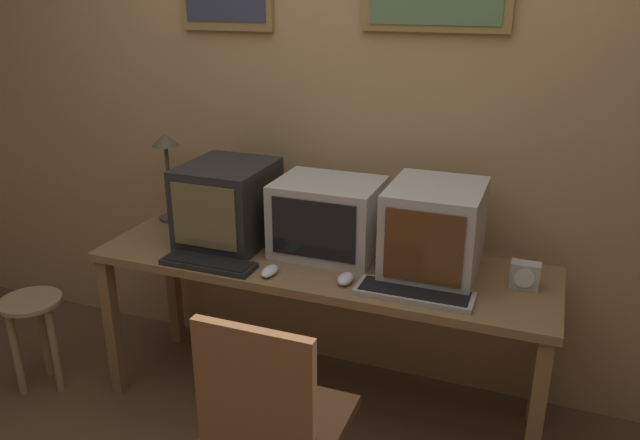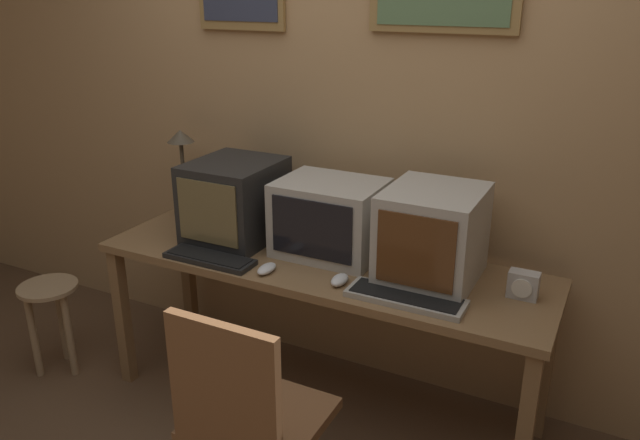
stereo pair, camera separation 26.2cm
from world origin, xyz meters
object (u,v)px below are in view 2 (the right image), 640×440
(side_stool, at_px, (51,310))
(mouse_far_corner, at_px, (340,280))
(keyboard_main, at_px, (210,258))
(desk_lamp, at_px, (182,153))
(mouse_near_keyboard, at_px, (267,269))
(monitor_right, at_px, (432,235))
(desk_clock, at_px, (523,285))
(monitor_center, at_px, (331,218))
(keyboard_side, at_px, (406,298))
(monitor_left, at_px, (235,200))

(side_stool, bearing_deg, mouse_far_corner, 6.86)
(keyboard_main, height_order, desk_lamp, desk_lamp)
(keyboard_main, relative_size, mouse_near_keyboard, 3.67)
(monitor_right, height_order, desk_clock, monitor_right)
(keyboard_main, bearing_deg, monitor_center, 37.03)
(mouse_far_corner, bearing_deg, monitor_right, 36.73)
(keyboard_main, distance_m, keyboard_side, 0.88)
(keyboard_main, xyz_separation_m, mouse_near_keyboard, (0.28, 0.01, 0.00))
(mouse_far_corner, height_order, side_stool, mouse_far_corner)
(monitor_right, xyz_separation_m, desk_lamp, (-1.36, 0.15, 0.14))
(monitor_center, bearing_deg, desk_lamp, 173.01)
(keyboard_side, bearing_deg, mouse_near_keyboard, -177.53)
(keyboard_side, relative_size, mouse_far_corner, 4.34)
(mouse_near_keyboard, relative_size, side_stool, 0.23)
(keyboard_main, distance_m, mouse_near_keyboard, 0.28)
(monitor_center, bearing_deg, desk_clock, -3.48)
(keyboard_side, xyz_separation_m, mouse_far_corner, (-0.28, 0.01, 0.01))
(keyboard_side, distance_m, mouse_near_keyboard, 0.60)
(desk_clock, bearing_deg, side_stool, -169.64)
(monitor_left, relative_size, monitor_center, 0.95)
(monitor_center, xyz_separation_m, desk_lamp, (-0.89, 0.11, 0.16))
(monitor_center, bearing_deg, keyboard_main, -142.97)
(monitor_left, xyz_separation_m, mouse_far_corner, (0.64, -0.23, -0.16))
(monitor_center, bearing_deg, mouse_far_corner, -57.30)
(side_stool, bearing_deg, keyboard_side, 5.39)
(keyboard_side, bearing_deg, desk_lamp, 163.86)
(monitor_center, height_order, keyboard_side, monitor_center)
(desk_lamp, bearing_deg, side_stool, -128.52)
(monitor_right, distance_m, keyboard_side, 0.29)
(mouse_far_corner, bearing_deg, mouse_near_keyboard, -173.08)
(monitor_left, relative_size, keyboard_main, 1.04)
(desk_clock, height_order, side_stool, desk_clock)
(monitor_right, height_order, mouse_far_corner, monitor_right)
(monitor_left, bearing_deg, keyboard_side, -14.44)
(mouse_far_corner, relative_size, desk_lamp, 0.24)
(monitor_center, distance_m, desk_clock, 0.84)
(monitor_left, bearing_deg, monitor_center, 4.91)
(monitor_right, xyz_separation_m, mouse_far_corner, (-0.30, -0.22, -0.17))
(monitor_center, height_order, desk_clock, monitor_center)
(desk_lamp, bearing_deg, mouse_near_keyboard, -29.09)
(mouse_near_keyboard, xyz_separation_m, mouse_far_corner, (0.32, 0.04, 0.00))
(desk_clock, relative_size, side_stool, 0.24)
(monitor_center, xyz_separation_m, keyboard_main, (-0.42, -0.32, -0.15))
(monitor_left, height_order, mouse_far_corner, monitor_left)
(mouse_near_keyboard, relative_size, desk_lamp, 0.25)
(desk_clock, bearing_deg, keyboard_side, -149.36)
(monitor_left, height_order, desk_lamp, desk_lamp)
(monitor_center, relative_size, keyboard_side, 0.99)
(keyboard_side, xyz_separation_m, side_stool, (-1.78, -0.17, -0.41))
(monitor_left, xyz_separation_m, mouse_near_keyboard, (0.33, -0.26, -0.17))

